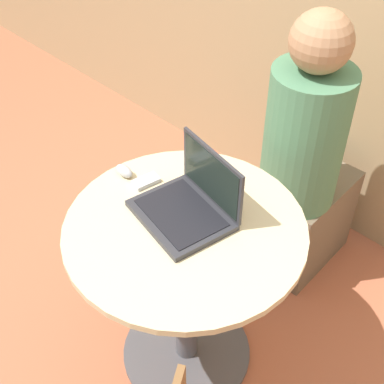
% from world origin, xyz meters
% --- Properties ---
extents(ground_plane, '(12.00, 12.00, 0.00)m').
position_xyz_m(ground_plane, '(0.00, 0.00, 0.00)').
color(ground_plane, '#B26042').
extents(round_table, '(0.78, 0.78, 0.73)m').
position_xyz_m(round_table, '(0.00, 0.00, 0.50)').
color(round_table, '#4C4C51').
rests_on(round_table, ground_plane).
extents(laptop, '(0.34, 0.30, 0.22)m').
position_xyz_m(laptop, '(-0.03, 0.05, 0.78)').
color(laptop, '#2D2D33').
rests_on(laptop, round_table).
extents(cell_phone, '(0.07, 0.10, 0.02)m').
position_xyz_m(cell_phone, '(-0.24, 0.05, 0.74)').
color(cell_phone, silver).
rests_on(cell_phone, round_table).
extents(computer_mouse, '(0.08, 0.04, 0.04)m').
position_xyz_m(computer_mouse, '(-0.32, 0.03, 0.75)').
color(computer_mouse, '#B2B2B7').
rests_on(computer_mouse, round_table).
extents(person_seated, '(0.31, 0.49, 1.24)m').
position_xyz_m(person_seated, '(-0.00, 0.69, 0.53)').
color(person_seated, brown).
rests_on(person_seated, ground_plane).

